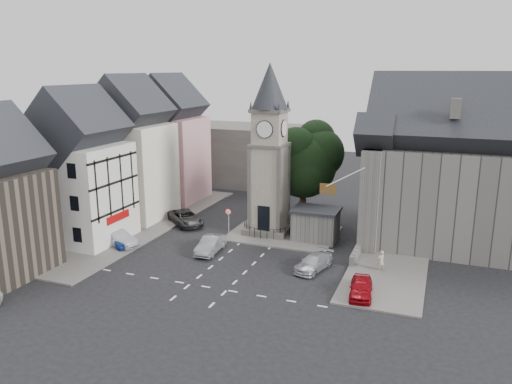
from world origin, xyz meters
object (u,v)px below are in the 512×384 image
at_px(clock_tower, 269,151).
at_px(pedestrian, 381,261).
at_px(car_west_blue, 120,238).
at_px(stone_shelter, 316,224).
at_px(car_east_red, 361,288).

height_order(clock_tower, pedestrian, clock_tower).
relative_size(car_west_blue, pedestrian, 2.38).
xyz_separation_m(stone_shelter, pedestrian, (6.70, -5.50, -0.67)).
distance_m(stone_shelter, pedestrian, 8.69).
bearing_deg(pedestrian, clock_tower, -71.91).
relative_size(stone_shelter, car_west_blue, 1.02).
bearing_deg(car_east_red, pedestrian, 74.75).
bearing_deg(stone_shelter, car_east_red, -60.41).
xyz_separation_m(car_west_blue, pedestrian, (23.00, 2.25, 0.17)).
xyz_separation_m(clock_tower, car_west_blue, (-11.50, -8.25, -7.40)).
bearing_deg(car_east_red, clock_tower, 127.53).
height_order(car_west_blue, car_east_red, car_west_blue).
bearing_deg(pedestrian, car_west_blue, -38.79).
relative_size(stone_shelter, pedestrian, 2.44).
bearing_deg(car_west_blue, pedestrian, -51.68).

